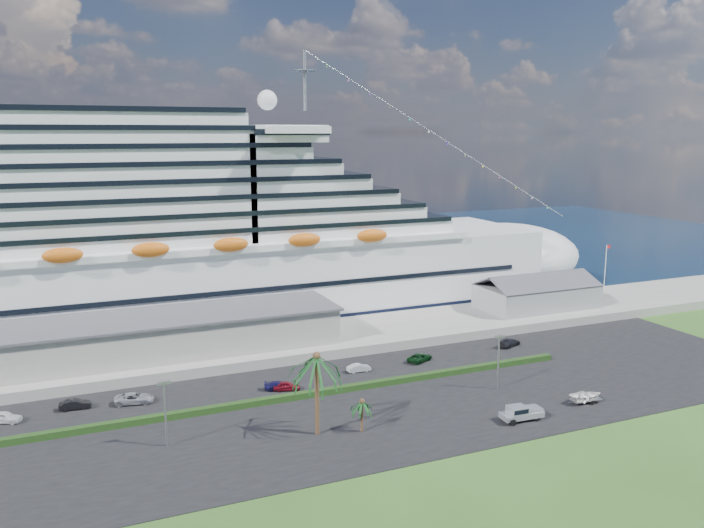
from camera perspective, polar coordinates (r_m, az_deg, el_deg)
name	(u,v)px	position (r m, az deg, el deg)	size (l,w,h in m)	color
ground	(402,434)	(89.85, 4.19, -13.91)	(420.00, 420.00, 0.00)	#2B4F1A
asphalt_lot	(366,403)	(98.89, 1.21, -11.45)	(140.00, 38.00, 0.12)	black
wharf	(300,341)	(124.04, -4.36, -6.37)	(240.00, 20.00, 1.80)	gray
water	(202,261)	(209.18, -12.38, 0.27)	(420.00, 160.00, 0.02)	black
cruise_ship	(154,242)	(138.81, -16.17, 1.78)	(191.00, 38.00, 54.00)	silver
terminal_building	(155,335)	(117.60, -16.05, -5.66)	(61.00, 15.00, 6.30)	gray
port_shed	(537,295)	(147.61, 15.10, -2.51)	(24.00, 12.31, 7.37)	gray
flagpole	(605,270)	(158.48, 20.31, -0.48)	(1.08, 0.16, 12.00)	silver
hedge	(301,395)	(100.28, -4.24, -10.84)	(88.00, 1.10, 0.90)	black
lamp_post_left	(165,406)	(87.07, -15.29, -11.29)	(1.60, 0.35, 8.27)	gray
lamp_post_right	(499,355)	(104.09, 12.08, -7.44)	(1.60, 0.35, 8.27)	gray
palm_tall	(317,366)	(86.03, -2.96, -8.43)	(8.82, 8.82, 11.13)	#47301E
palm_short	(362,405)	(88.64, 0.83, -11.65)	(3.53, 3.53, 4.56)	#47301E
parked_car_0	(4,417)	(102.92, -26.93, -11.29)	(1.76, 4.36, 1.49)	white
parked_car_1	(75,404)	(103.62, -22.04, -10.76)	(1.47, 4.21, 1.39)	black
parked_car_2	(134,398)	(102.90, -17.65, -10.59)	(2.46, 5.34, 1.48)	#A4A5AD
parked_car_3	(279,386)	(103.63, -6.09, -10.03)	(1.75, 4.31, 1.25)	#16154B
parked_car_4	(287,386)	(103.31, -5.45, -10.06)	(1.59, 3.95, 1.35)	maroon
parked_car_5	(359,368)	(110.40, 0.58, -8.63)	(1.36, 3.89, 1.28)	silver
parked_car_6	(420,357)	(115.74, 5.65, -7.73)	(2.22, 4.81, 1.34)	#0D3413
parked_car_7	(509,342)	(126.06, 12.92, -6.37)	(2.04, 5.02, 1.46)	black
pickup_truck	(521,412)	(95.35, 13.86, -11.88)	(5.95, 2.49, 2.06)	black
boat_trailer	(586,396)	(103.61, 18.90, -10.33)	(5.67, 3.85, 1.61)	gray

